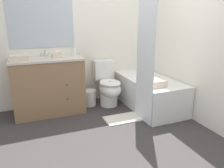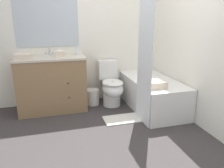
{
  "view_description": "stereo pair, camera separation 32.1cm",
  "coord_description": "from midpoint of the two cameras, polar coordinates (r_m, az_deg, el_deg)",
  "views": [
    {
      "loc": [
        -1.0,
        -2.16,
        1.45
      ],
      "look_at": [
        0.15,
        0.7,
        0.53
      ],
      "focal_mm": 35.0,
      "sensor_mm": 36.0,
      "label": 1
    },
    {
      "loc": [
        -0.69,
        -2.26,
        1.45
      ],
      "look_at": [
        0.15,
        0.7,
        0.53
      ],
      "focal_mm": 35.0,
      "sensor_mm": 36.0,
      "label": 2
    }
  ],
  "objects": [
    {
      "name": "bathtub",
      "position": [
        3.73,
        12.87,
        -2.53
      ],
      "size": [
        0.69,
        1.37,
        0.5
      ],
      "color": "white",
      "rests_on": "ground_plane"
    },
    {
      "name": "shower_curtain",
      "position": [
        3.02,
        11.65,
        7.0
      ],
      "size": [
        0.01,
        0.46,
        1.92
      ],
      "color": "white",
      "rests_on": "ground_plane"
    },
    {
      "name": "wall_right",
      "position": [
        3.66,
        19.94,
        12.55
      ],
      "size": [
        0.05,
        2.55,
        2.5
      ],
      "color": "white",
      "rests_on": "ground_plane"
    },
    {
      "name": "vanity_cabinet",
      "position": [
        3.62,
        -12.99,
        0.17
      ],
      "size": [
        1.07,
        0.61,
        0.88
      ],
      "color": "olive",
      "rests_on": "ground_plane"
    },
    {
      "name": "toilet",
      "position": [
        3.75,
        2.26,
        -0.59
      ],
      "size": [
        0.35,
        0.67,
        0.75
      ],
      "color": "white",
      "rests_on": "ground_plane"
    },
    {
      "name": "sink_faucet",
      "position": [
        3.71,
        -13.63,
        7.94
      ],
      "size": [
        0.14,
        0.12,
        0.12
      ],
      "color": "silver",
      "rests_on": "vanity_cabinet"
    },
    {
      "name": "tissue_box",
      "position": [
        3.49,
        -10.91,
        7.71
      ],
      "size": [
        0.14,
        0.13,
        0.11
      ],
      "color": "beige",
      "rests_on": "vanity_cabinet"
    },
    {
      "name": "hand_towel_folded",
      "position": [
        3.38,
        -19.69,
        6.71
      ],
      "size": [
        0.25,
        0.14,
        0.08
      ],
      "color": "beige",
      "rests_on": "vanity_cabinet"
    },
    {
      "name": "ground_plane",
      "position": [
        2.78,
        4.49,
        -14.92
      ],
      "size": [
        14.0,
        14.0,
        0.0
      ],
      "primitive_type": "plane",
      "color": "#383333"
    },
    {
      "name": "wall_back",
      "position": [
        3.88,
        -3.41,
        13.69
      ],
      "size": [
        8.0,
        0.06,
        2.5
      ],
      "color": "white",
      "rests_on": "ground_plane"
    },
    {
      "name": "soap_dispenser",
      "position": [
        3.62,
        -6.54,
        8.5
      ],
      "size": [
        0.07,
        0.07,
        0.14
      ],
      "color": "silver",
      "rests_on": "vanity_cabinet"
    },
    {
      "name": "bath_mat",
      "position": [
        3.33,
        5.79,
        -9.12
      ],
      "size": [
        0.58,
        0.32,
        0.02
      ],
      "color": "silver",
      "rests_on": "ground_plane"
    },
    {
      "name": "bath_towel_folded",
      "position": [
        3.23,
        14.16,
        -0.09
      ],
      "size": [
        0.26,
        0.25,
        0.1
      ],
      "color": "beige",
      "rests_on": "bathtub"
    },
    {
      "name": "wastebasket",
      "position": [
        3.84,
        -2.76,
        -3.43
      ],
      "size": [
        0.23,
        0.23,
        0.27
      ],
      "color": "silver",
      "rests_on": "ground_plane"
    }
  ]
}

